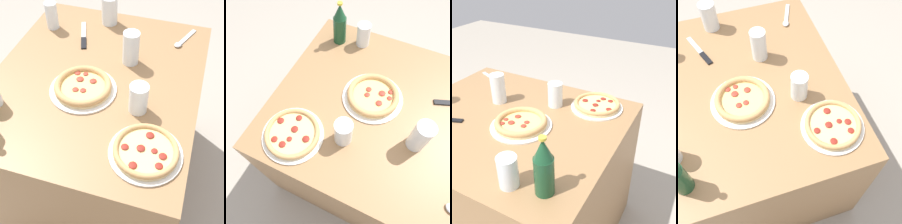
% 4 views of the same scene
% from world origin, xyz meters
% --- Properties ---
extents(ground_plane, '(8.00, 8.00, 0.00)m').
position_xyz_m(ground_plane, '(0.00, 0.00, 0.00)').
color(ground_plane, '#A89E8E').
extents(table, '(1.08, 0.91, 0.77)m').
position_xyz_m(table, '(0.00, 0.00, 0.38)').
color(table, '#997047').
rests_on(table, ground_plane).
extents(pizza_margherita, '(0.26, 0.26, 0.04)m').
position_xyz_m(pizza_margherita, '(-0.34, -0.30, 0.79)').
color(pizza_margherita, silver).
rests_on(pizza_margherita, table).
extents(pizza_veggie, '(0.28, 0.28, 0.04)m').
position_xyz_m(pizza_veggie, '(-0.10, 0.03, 0.79)').
color(pizza_veggie, silver).
rests_on(pizza_veggie, table).
extents(glass_mango_juice, '(0.07, 0.07, 0.16)m').
position_xyz_m(glass_mango_juice, '(0.15, -0.12, 0.84)').
color(glass_mango_juice, white).
rests_on(glass_mango_juice, table).
extents(glass_water, '(0.08, 0.08, 0.13)m').
position_xyz_m(glass_water, '(-0.14, -0.22, 0.82)').
color(glass_water, white).
rests_on(glass_water, table).
extents(glass_lemonade, '(0.07, 0.07, 0.12)m').
position_xyz_m(glass_lemonade, '(-0.27, 0.34, 0.82)').
color(glass_lemonade, white).
rests_on(glass_lemonade, table).
extents(beer_bottle, '(0.07, 0.07, 0.23)m').
position_xyz_m(beer_bottle, '(-0.40, 0.31, 0.88)').
color(beer_bottle, '#194728').
rests_on(beer_bottle, table).
extents(spoon, '(0.19, 0.09, 0.02)m').
position_xyz_m(spoon, '(0.37, -0.32, 0.77)').
color(spoon, silver).
rests_on(spoon, table).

